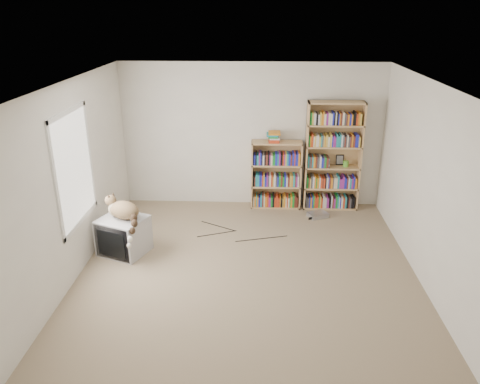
{
  "coord_description": "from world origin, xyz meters",
  "views": [
    {
      "loc": [
        0.13,
        -5.39,
        3.33
      ],
      "look_at": [
        -0.14,
        1.0,
        0.79
      ],
      "focal_mm": 35.0,
      "sensor_mm": 36.0,
      "label": 1
    }
  ],
  "objects_px": {
    "bookcase_tall": "(332,159)",
    "dvd_player": "(318,215)",
    "cat": "(125,214)",
    "crt_tv": "(124,235)",
    "bookcase_short": "(276,177)"
  },
  "relations": [
    {
      "from": "crt_tv",
      "to": "bookcase_short",
      "type": "relative_size",
      "value": 0.65
    },
    {
      "from": "bookcase_short",
      "to": "cat",
      "type": "bearing_deg",
      "value": -139.61
    },
    {
      "from": "cat",
      "to": "crt_tv",
      "type": "bearing_deg",
      "value": 165.56
    },
    {
      "from": "cat",
      "to": "bookcase_short",
      "type": "bearing_deg",
      "value": 64.57
    },
    {
      "from": "crt_tv",
      "to": "bookcase_short",
      "type": "distance_m",
      "value": 2.88
    },
    {
      "from": "bookcase_short",
      "to": "dvd_player",
      "type": "height_order",
      "value": "bookcase_short"
    },
    {
      "from": "bookcase_tall",
      "to": "dvd_player",
      "type": "bearing_deg",
      "value": -118.96
    },
    {
      "from": "cat",
      "to": "bookcase_tall",
      "type": "xyz_separation_m",
      "value": [
        3.13,
        1.85,
        0.26
      ]
    },
    {
      "from": "bookcase_short",
      "to": "dvd_player",
      "type": "bearing_deg",
      "value": -32.29
    },
    {
      "from": "dvd_player",
      "to": "cat",
      "type": "bearing_deg",
      "value": -178.99
    },
    {
      "from": "cat",
      "to": "bookcase_short",
      "type": "relative_size",
      "value": 0.59
    },
    {
      "from": "cat",
      "to": "bookcase_short",
      "type": "xyz_separation_m",
      "value": [
        2.17,
        1.85,
        -0.09
      ]
    },
    {
      "from": "bookcase_tall",
      "to": "dvd_player",
      "type": "relative_size",
      "value": 5.91
    },
    {
      "from": "cat",
      "to": "dvd_player",
      "type": "height_order",
      "value": "cat"
    },
    {
      "from": "crt_tv",
      "to": "cat",
      "type": "distance_m",
      "value": 0.37
    }
  ]
}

